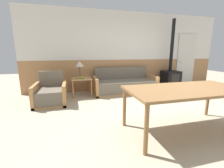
{
  "coord_description": "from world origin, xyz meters",
  "views": [
    {
      "loc": [
        -1.97,
        -2.54,
        1.32
      ],
      "look_at": [
        -1.02,
        1.06,
        0.53
      ],
      "focal_mm": 24.0,
      "sensor_mm": 36.0,
      "label": 1
    }
  ],
  "objects_px": {
    "armchair": "(51,94)",
    "table_lamp": "(80,64)",
    "couch": "(124,85)",
    "side_table": "(82,81)",
    "wood_stove": "(171,75)",
    "dining_table": "(187,92)"
  },
  "relations": [
    {
      "from": "armchair",
      "to": "table_lamp",
      "type": "relative_size",
      "value": 1.73
    },
    {
      "from": "couch",
      "to": "side_table",
      "type": "distance_m",
      "value": 1.42
    },
    {
      "from": "couch",
      "to": "armchair",
      "type": "height_order",
      "value": "couch"
    },
    {
      "from": "side_table",
      "to": "table_lamp",
      "type": "bearing_deg",
      "value": 109.2
    },
    {
      "from": "couch",
      "to": "table_lamp",
      "type": "relative_size",
      "value": 4.03
    },
    {
      "from": "wood_stove",
      "to": "dining_table",
      "type": "bearing_deg",
      "value": -121.34
    },
    {
      "from": "table_lamp",
      "to": "dining_table",
      "type": "bearing_deg",
      "value": -59.67
    },
    {
      "from": "couch",
      "to": "side_table",
      "type": "bearing_deg",
      "value": -179.32
    },
    {
      "from": "couch",
      "to": "dining_table",
      "type": "bearing_deg",
      "value": -86.68
    },
    {
      "from": "armchair",
      "to": "dining_table",
      "type": "xyz_separation_m",
      "value": [
        2.4,
        -2.07,
        0.44
      ]
    },
    {
      "from": "armchair",
      "to": "wood_stove",
      "type": "xyz_separation_m",
      "value": [
        4.05,
        0.65,
        0.28
      ]
    },
    {
      "from": "armchair",
      "to": "dining_table",
      "type": "bearing_deg",
      "value": -45.69
    },
    {
      "from": "couch",
      "to": "side_table",
      "type": "height_order",
      "value": "couch"
    },
    {
      "from": "armchair",
      "to": "side_table",
      "type": "xyz_separation_m",
      "value": [
        0.84,
        0.56,
        0.23
      ]
    },
    {
      "from": "side_table",
      "to": "wood_stove",
      "type": "distance_m",
      "value": 3.22
    },
    {
      "from": "table_lamp",
      "to": "wood_stove",
      "type": "xyz_separation_m",
      "value": [
        3.25,
        -0.01,
        -0.44
      ]
    },
    {
      "from": "side_table",
      "to": "table_lamp",
      "type": "height_order",
      "value": "table_lamp"
    },
    {
      "from": "couch",
      "to": "table_lamp",
      "type": "height_order",
      "value": "table_lamp"
    },
    {
      "from": "armchair",
      "to": "wood_stove",
      "type": "distance_m",
      "value": 4.11
    },
    {
      "from": "side_table",
      "to": "dining_table",
      "type": "distance_m",
      "value": 3.06
    },
    {
      "from": "couch",
      "to": "armchair",
      "type": "bearing_deg",
      "value": -165.66
    },
    {
      "from": "table_lamp",
      "to": "wood_stove",
      "type": "distance_m",
      "value": 3.28
    }
  ]
}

